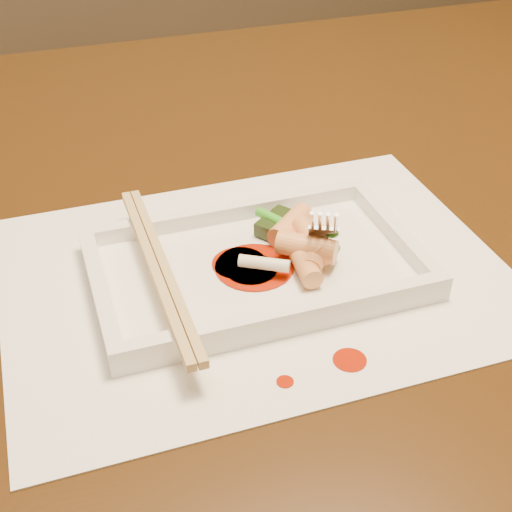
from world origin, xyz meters
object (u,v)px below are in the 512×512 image
object	(u,v)px
placemat	(256,275)
fork	(333,161)
table	(276,264)
plate_base	(256,270)
chopstick_a	(154,268)

from	to	relation	value
placemat	fork	bearing A→B (deg)	14.42
table	fork	size ratio (longest dim) A/B	10.00
fork	table	bearing A→B (deg)	90.25
plate_base	placemat	bearing A→B (deg)	180.00
plate_base	chopstick_a	xyz separation A→B (m)	(-0.08, 0.00, 0.02)
table	fork	distance (m)	0.22
placemat	chopstick_a	world-z (taller)	chopstick_a
chopstick_a	plate_base	bearing A→B (deg)	0.00
table	fork	xyz separation A→B (m)	(0.00, -0.12, 0.18)
plate_base	chopstick_a	distance (m)	0.08
plate_base	chopstick_a	size ratio (longest dim) A/B	1.15
plate_base	chopstick_a	world-z (taller)	chopstick_a
table	placemat	xyz separation A→B (m)	(-0.07, -0.14, 0.10)
placemat	table	bearing A→B (deg)	63.21
placemat	chopstick_a	xyz separation A→B (m)	(-0.08, 0.00, 0.03)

